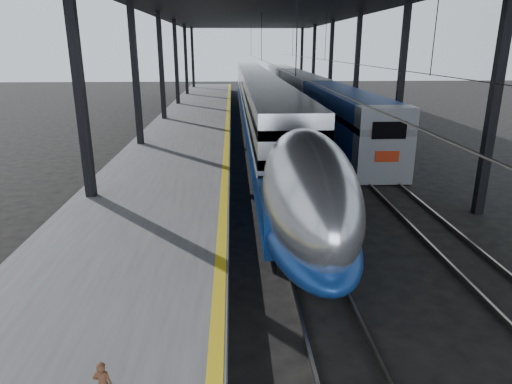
{
  "coord_description": "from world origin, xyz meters",
  "views": [
    {
      "loc": [
        -0.32,
        -12.0,
        6.47
      ],
      "look_at": [
        0.4,
        1.99,
        2.0
      ],
      "focal_mm": 32.0,
      "sensor_mm": 36.0,
      "label": 1
    }
  ],
  "objects": [
    {
      "name": "platform",
      "position": [
        -3.5,
        20.0,
        0.5
      ],
      "size": [
        6.0,
        80.0,
        1.0
      ],
      "primitive_type": "cube",
      "color": "#4C4C4F",
      "rests_on": "ground"
    },
    {
      "name": "ground",
      "position": [
        0.0,
        0.0,
        0.0
      ],
      "size": [
        160.0,
        160.0,
        0.0
      ],
      "primitive_type": "plane",
      "color": "black",
      "rests_on": "ground"
    },
    {
      "name": "tgv_train",
      "position": [
        2.0,
        28.96,
        1.95
      ],
      "size": [
        2.9,
        65.2,
        4.16
      ],
      "color": "#B4B6BC",
      "rests_on": "ground"
    },
    {
      "name": "yellow_strip",
      "position": [
        -0.7,
        20.0,
        1.0
      ],
      "size": [
        0.3,
        80.0,
        0.01
      ],
      "primitive_type": "cube",
      "color": "gold",
      "rests_on": "platform"
    },
    {
      "name": "second_train",
      "position": [
        7.0,
        36.15,
        1.91
      ],
      "size": [
        2.74,
        56.05,
        3.78
      ],
      "color": "navy",
      "rests_on": "ground"
    },
    {
      "name": "canopy",
      "position": [
        1.9,
        20.0,
        9.12
      ],
      "size": [
        18.0,
        75.0,
        9.47
      ],
      "color": "black",
      "rests_on": "ground"
    },
    {
      "name": "rails",
      "position": [
        4.5,
        20.0,
        0.08
      ],
      "size": [
        6.52,
        80.0,
        0.16
      ],
      "color": "slate",
      "rests_on": "ground"
    }
  ]
}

